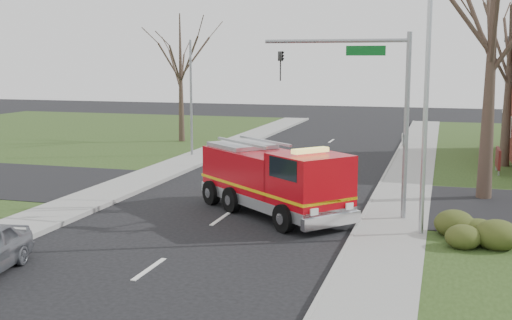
# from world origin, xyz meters

# --- Properties ---
(ground) EXTENTS (120.00, 120.00, 0.00)m
(ground) POSITION_xyz_m (0.00, 0.00, 0.00)
(ground) COLOR black
(ground) RESTS_ON ground
(sidewalk_right) EXTENTS (2.40, 80.00, 0.15)m
(sidewalk_right) POSITION_xyz_m (6.20, 0.00, 0.07)
(sidewalk_right) COLOR gray
(sidewalk_right) RESTS_ON ground
(sidewalk_left) EXTENTS (2.40, 80.00, 0.15)m
(sidewalk_left) POSITION_xyz_m (-6.20, 0.00, 0.07)
(sidewalk_left) COLOR gray
(sidewalk_left) RESTS_ON ground
(health_center_sign) EXTENTS (0.12, 2.00, 1.40)m
(health_center_sign) POSITION_xyz_m (10.50, 12.50, 0.88)
(health_center_sign) COLOR #501412
(health_center_sign) RESTS_ON ground
(hedge_corner) EXTENTS (2.80, 2.00, 0.90)m
(hedge_corner) POSITION_xyz_m (9.00, -1.00, 0.58)
(hedge_corner) COLOR #2C3A15
(hedge_corner) RESTS_ON lawn_right
(bare_tree_near) EXTENTS (6.00, 6.00, 12.00)m
(bare_tree_near) POSITION_xyz_m (9.50, 6.00, 7.41)
(bare_tree_near) COLOR #3C2D23
(bare_tree_near) RESTS_ON ground
(bare_tree_far) EXTENTS (5.25, 5.25, 10.50)m
(bare_tree_far) POSITION_xyz_m (11.00, 15.00, 6.49)
(bare_tree_far) COLOR #3C2D23
(bare_tree_far) RESTS_ON ground
(bare_tree_left) EXTENTS (4.50, 4.50, 9.00)m
(bare_tree_left) POSITION_xyz_m (-10.00, 20.00, 5.56)
(bare_tree_left) COLOR #3C2D23
(bare_tree_left) RESTS_ON ground
(traffic_signal_mast) EXTENTS (5.29, 0.18, 6.80)m
(traffic_signal_mast) POSITION_xyz_m (5.21, 1.50, 4.71)
(traffic_signal_mast) COLOR gray
(traffic_signal_mast) RESTS_ON ground
(streetlight_pole) EXTENTS (1.48, 0.16, 8.40)m
(streetlight_pole) POSITION_xyz_m (7.14, -0.50, 4.55)
(streetlight_pole) COLOR #B7BABF
(streetlight_pole) RESTS_ON ground
(utility_pole_far) EXTENTS (0.14, 0.14, 7.00)m
(utility_pole_far) POSITION_xyz_m (-6.80, 14.00, 3.50)
(utility_pole_far) COLOR gray
(utility_pole_far) RESTS_ON ground
(fire_engine) EXTENTS (6.82, 6.34, 2.81)m
(fire_engine) POSITION_xyz_m (1.73, 1.24, 1.27)
(fire_engine) COLOR #AF0811
(fire_engine) RESTS_ON ground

